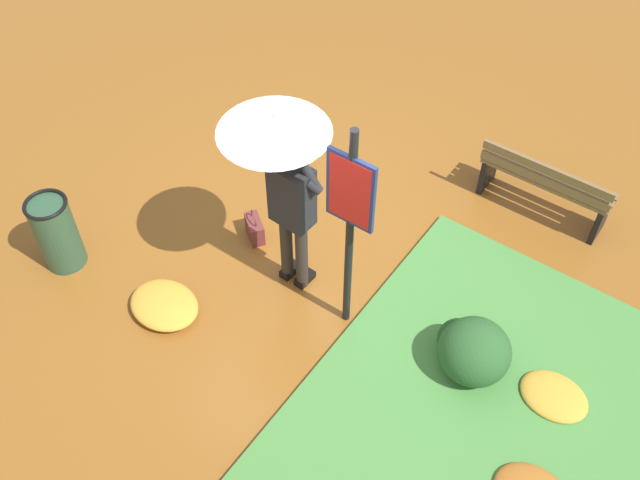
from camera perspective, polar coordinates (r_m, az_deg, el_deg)
ground_plane at (r=7.31m, az=-0.46°, el=-2.03°), size 18.00×18.00×0.00m
person_with_umbrella at (r=6.10m, az=-3.01°, el=6.28°), size 0.96×0.96×2.04m
info_sign_post at (r=5.81m, az=2.39°, el=2.13°), size 0.44×0.07×2.30m
handbag at (r=7.51m, az=-5.18°, el=0.93°), size 0.33×0.29×0.37m
park_bench at (r=7.90m, az=17.36°, el=4.25°), size 1.40×0.37×0.75m
trash_bin at (r=7.49m, az=-20.08°, el=0.54°), size 0.42×0.42×0.83m
shrub_cluster at (r=6.53m, az=11.84°, el=-8.43°), size 0.71×0.64×0.58m
leaf_pile_by_bench at (r=7.07m, az=-12.19°, el=-5.04°), size 0.71×0.57×0.16m
leaf_pile_far_path at (r=6.71m, az=17.96°, el=-11.65°), size 0.60×0.48×0.13m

